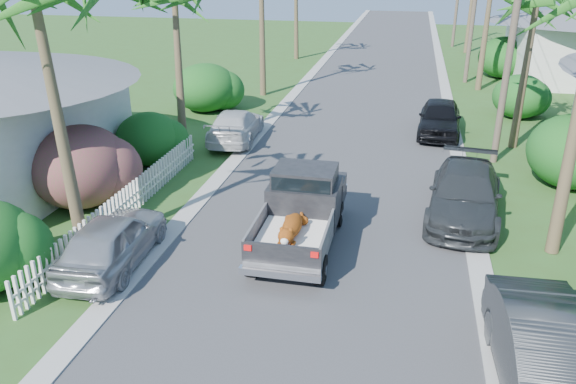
% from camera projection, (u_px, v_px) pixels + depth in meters
% --- Properties ---
extents(ground, '(120.00, 120.00, 0.00)m').
position_uv_depth(ground, '(279.00, 358.00, 11.28)').
color(ground, '#32541F').
rests_on(ground, ground).
extents(road, '(8.00, 100.00, 0.02)m').
position_uv_depth(road, '(372.00, 88.00, 33.76)').
color(road, '#38383A').
rests_on(road, ground).
extents(curb_left, '(0.60, 100.00, 0.06)m').
position_uv_depth(curb_left, '(302.00, 85.00, 34.59)').
color(curb_left, '#A5A39E').
rests_on(curb_left, ground).
extents(curb_right, '(0.60, 100.00, 0.06)m').
position_uv_depth(curb_right, '(446.00, 91.00, 32.92)').
color(curb_right, '#A5A39E').
rests_on(curb_right, ground).
extents(pickup_truck, '(1.98, 5.12, 2.06)m').
position_uv_depth(pickup_truck, '(303.00, 206.00, 15.60)').
color(pickup_truck, black).
rests_on(pickup_truck, ground).
extents(parked_car_rn, '(1.89, 4.83, 1.57)m').
position_uv_depth(parked_car_rn, '(551.00, 363.00, 9.98)').
color(parked_car_rn, '#2B2E30').
rests_on(parked_car_rn, ground).
extents(parked_car_rm, '(2.64, 5.31, 1.48)m').
position_uv_depth(parked_car_rm, '(465.00, 195.00, 17.04)').
color(parked_car_rm, '#2D3032').
rests_on(parked_car_rm, ground).
extents(parked_car_rf, '(2.05, 4.54, 1.51)m').
position_uv_depth(parked_car_rf, '(440.00, 118.00, 24.89)').
color(parked_car_rf, black).
rests_on(parked_car_rf, ground).
extents(parked_car_ln, '(1.87, 4.19, 1.40)m').
position_uv_depth(parked_car_ln, '(112.00, 241.00, 14.39)').
color(parked_car_ln, '#A6A8AD').
rests_on(parked_car_ln, ground).
extents(parked_car_lf, '(2.27, 4.75, 1.34)m').
position_uv_depth(parked_car_lf, '(236.00, 126.00, 24.09)').
color(parked_car_lf, silver).
rests_on(parked_car_lf, ground).
extents(shrub_l_b, '(3.00, 3.30, 2.60)m').
position_uv_depth(shrub_l_b, '(80.00, 167.00, 17.68)').
color(shrub_l_b, '#A81850').
rests_on(shrub_l_b, ground).
extents(shrub_l_c, '(2.40, 2.64, 2.00)m').
position_uv_depth(shrub_l_c, '(148.00, 139.00, 21.32)').
color(shrub_l_c, '#164F1B').
rests_on(shrub_l_c, ground).
extents(shrub_l_d, '(3.20, 3.52, 2.40)m').
position_uv_depth(shrub_l_d, '(205.00, 87.00, 28.55)').
color(shrub_l_d, '#164F1B').
rests_on(shrub_l_d, ground).
extents(shrub_r_b, '(3.00, 3.30, 2.50)m').
position_uv_depth(shrub_r_b, '(573.00, 151.00, 19.18)').
color(shrub_r_b, '#164F1B').
rests_on(shrub_r_b, ground).
extents(shrub_r_c, '(2.60, 2.86, 2.10)m').
position_uv_depth(shrub_r_c, '(520.00, 96.00, 27.41)').
color(shrub_r_c, '#164F1B').
rests_on(shrub_r_c, ground).
extents(shrub_r_d, '(3.20, 3.52, 2.60)m').
position_uv_depth(shrub_r_d, '(504.00, 57.00, 36.21)').
color(shrub_r_d, '#164F1B').
rests_on(shrub_r_d, ground).
extents(picket_fence, '(0.10, 11.00, 1.00)m').
position_uv_depth(picket_fence, '(128.00, 201.00, 17.20)').
color(picket_fence, white).
rests_on(picket_fence, ground).
extents(utility_pole_b, '(1.60, 0.26, 9.00)m').
position_uv_depth(utility_pole_b, '(512.00, 41.00, 20.09)').
color(utility_pole_b, brown).
rests_on(utility_pole_b, ground).
extents(utility_pole_c, '(1.60, 0.26, 9.00)m').
position_uv_depth(utility_pole_c, '(474.00, 6.00, 33.58)').
color(utility_pole_c, brown).
rests_on(utility_pole_c, ground).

